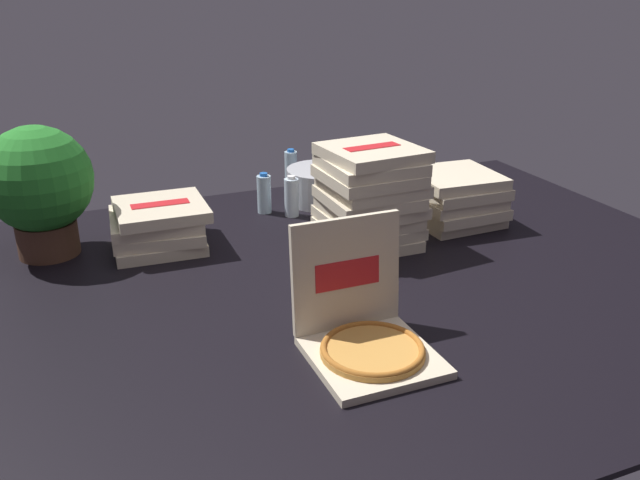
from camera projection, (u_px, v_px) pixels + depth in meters
ground_plane at (340, 284)px, 2.56m from camera, size 3.20×2.40×0.02m
open_pizza_box at (365, 329)px, 2.06m from camera, size 0.37×0.41×0.39m
pizza_stack_left_near at (455, 198)px, 3.10m from camera, size 0.39×0.40×0.24m
pizza_stack_right_near at (158, 225)px, 2.84m from camera, size 0.42×0.42×0.19m
pizza_stack_left_mid at (369, 197)px, 2.82m from camera, size 0.40×0.40×0.43m
ice_bucket at (322, 185)px, 3.39m from camera, size 0.36×0.36×0.17m
water_bottle_0 at (291, 168)px, 3.65m from camera, size 0.07×0.07×0.20m
water_bottle_1 at (345, 197)px, 3.20m from camera, size 0.07×0.07×0.20m
water_bottle_2 at (264, 194)px, 3.24m from camera, size 0.07×0.07×0.20m
water_bottle_3 at (291, 197)px, 3.19m from camera, size 0.07×0.07×0.20m
water_bottle_4 at (327, 169)px, 3.62m from camera, size 0.07×0.07×0.20m
water_bottle_5 at (372, 182)px, 3.41m from camera, size 0.07×0.07×0.20m
potted_plant at (39, 185)px, 2.68m from camera, size 0.43×0.43×0.54m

